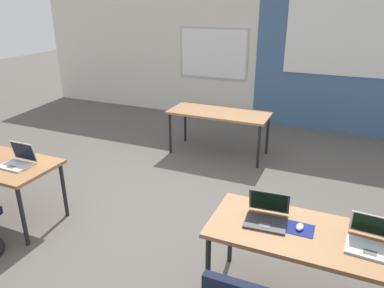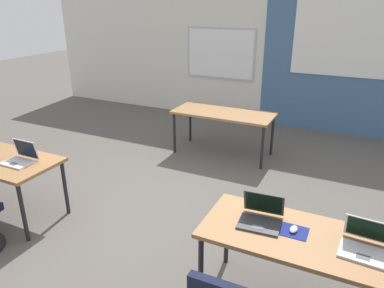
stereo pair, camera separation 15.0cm
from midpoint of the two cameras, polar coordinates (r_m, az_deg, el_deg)
name	(u,v)px [view 1 (the left image)]	position (r m, az deg, el deg)	size (l,w,h in m)	color
ground_plane	(154,221)	(4.35, -6.93, -11.93)	(24.00, 24.00, 0.00)	#56514C
back_wall_assembly	(256,52)	(7.58, 9.40, 13.96)	(10.00, 0.27, 2.80)	silver
desk_near_right	(312,240)	(3.04, 16.83, -14.25)	(1.60, 0.70, 0.72)	olive
desk_far_center	(219,115)	(5.88, 3.55, 4.50)	(1.60, 0.70, 0.72)	olive
laptop_near_right_end	(372,241)	(2.99, 24.96, -13.59)	(0.35, 0.33, 0.23)	silver
laptop_near_right_inner	(267,215)	(3.05, 10.20, -10.94)	(0.35, 0.33, 0.23)	#333338
mousepad_near_right_inner	(300,229)	(3.03, 15.09, -12.71)	(0.22, 0.19, 0.00)	navy
mouse_near_right_inner	(300,227)	(3.02, 15.12, -12.42)	(0.06, 0.10, 0.03)	silver
laptop_near_left_inner	(18,161)	(4.41, -26.42, -2.35)	(0.33, 0.28, 0.23)	silver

